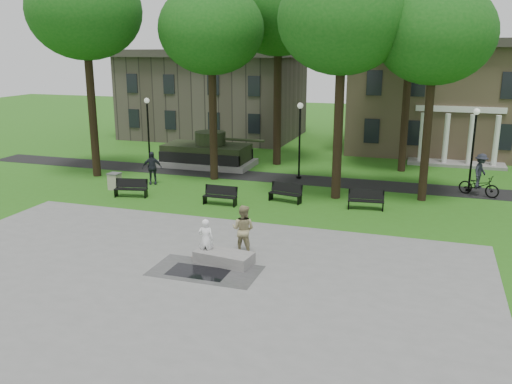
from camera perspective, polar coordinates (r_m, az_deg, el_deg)
ground at (r=23.07m, az=-4.01°, el=-5.28°), size 120.00×120.00×0.00m
plaza at (r=18.89m, az=-9.79°, el=-10.19°), size 22.00×16.00×0.02m
footpath at (r=34.01m, az=3.58°, el=1.40°), size 44.00×2.60×0.01m
building_right at (r=46.19m, az=20.54°, el=9.54°), size 17.00×12.00×8.60m
building_left at (r=50.53m, az=-4.40°, el=9.97°), size 15.00×10.00×7.20m
tree_0 at (r=35.44m, az=-17.60°, el=17.64°), size 6.80×6.80×12.97m
tree_1 at (r=33.09m, az=-4.74°, el=16.63°), size 6.20×6.20×11.63m
tree_2 at (r=28.94m, az=9.09°, el=17.46°), size 6.60×6.60×12.16m
tree_3 at (r=29.53m, az=18.33°, el=15.47°), size 6.00×6.00×11.19m
tree_4 at (r=37.52m, az=2.37°, el=18.66°), size 7.20×7.20×13.50m
tree_5 at (r=36.60m, az=16.10°, el=17.08°), size 6.40×6.40×12.44m
lamp_left at (r=37.47m, az=-11.29°, el=6.74°), size 0.36×0.36×4.73m
lamp_mid at (r=33.63m, az=4.62°, el=6.07°), size 0.36×0.36×4.73m
lamp_right at (r=32.81m, az=21.91°, el=4.81°), size 0.36×0.36×4.73m
tank_monument at (r=37.73m, az=-5.17°, el=4.05°), size 7.45×3.40×2.40m
puddle at (r=20.13m, az=-6.11°, el=-8.38°), size 2.20×1.20×0.00m
concrete_block at (r=20.76m, az=-3.39°, el=-6.90°), size 2.31×1.28×0.45m
skateboard at (r=21.23m, az=-5.81°, el=-7.00°), size 0.80×0.35×0.07m
skateboarder at (r=20.92m, az=-5.30°, el=-5.01°), size 0.66×0.48×1.65m
friend_watching at (r=21.47m, az=-1.35°, el=-3.94°), size 1.03×0.84×1.99m
pedestrian_walker at (r=33.03m, az=-10.89°, el=2.51°), size 1.26×0.92×1.99m
cyclist at (r=32.29m, az=22.49°, el=1.29°), size 2.33×1.56×2.37m
park_bench_0 at (r=30.53m, az=-12.97°, el=0.47°), size 1.85×0.88×1.00m
park_bench_1 at (r=28.32m, az=-3.76°, el=-0.31°), size 1.80×0.54×1.00m
park_bench_2 at (r=28.83m, az=3.13°, el=-0.02°), size 1.85×0.87×1.00m
park_bench_3 at (r=28.03m, az=11.52°, el=-0.75°), size 1.84×0.71×1.00m
trash_bin at (r=32.41m, az=-14.65°, el=1.12°), size 0.66×0.66×0.96m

